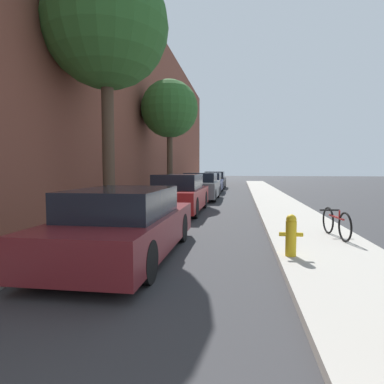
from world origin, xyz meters
The scene contains 13 objects.
ground_plane centered at (0.00, 16.00, 0.00)m, with size 120.00×120.00×0.00m, color #333335.
sidewalk_left centered at (-2.90, 16.00, 0.06)m, with size 2.00×52.00×0.12m.
sidewalk_right centered at (2.90, 16.00, 0.06)m, with size 2.00×52.00×0.12m.
building_facade_left centered at (-4.25, 16.00, 5.12)m, with size 0.70×52.00×10.25m.
parked_car_maroon centered at (-0.82, 6.61, 0.61)m, with size 1.74×4.39×1.27m.
parked_car_red centered at (-0.99, 12.82, 0.68)m, with size 1.71×4.48×1.42m.
parked_car_grey centered at (-0.80, 18.04, 0.68)m, with size 1.73×4.09×1.41m.
parked_car_navy centered at (-0.86, 23.14, 0.65)m, with size 1.71×4.23×1.35m.
parked_car_black centered at (-0.89, 28.24, 0.66)m, with size 1.70×3.96×1.38m.
street_tree_near centered at (-2.53, 10.00, 5.60)m, with size 3.51×3.51×7.28m.
street_tree_far centered at (-2.44, 17.86, 4.68)m, with size 2.96×2.96×6.08m.
fire_hydrant centered at (2.12, 6.67, 0.49)m, with size 0.40×0.18×0.72m.
bicycle centered at (3.32, 8.40, 0.44)m, with size 0.44×1.50×0.62m.
Camera 1 is at (1.26, 0.88, 1.62)m, focal length 30.93 mm.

